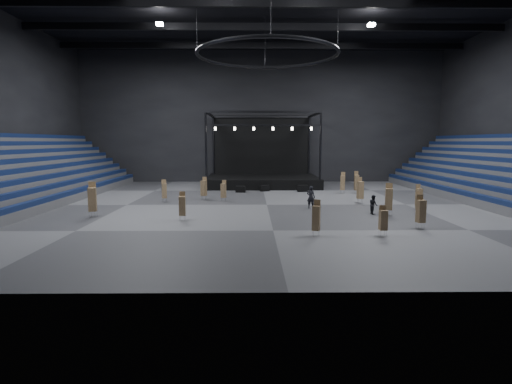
{
  "coord_description": "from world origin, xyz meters",
  "views": [
    {
      "loc": [
        -1.38,
        -35.29,
        5.59
      ],
      "look_at": [
        -0.99,
        -2.0,
        1.4
      ],
      "focal_mm": 28.0,
      "sensor_mm": 36.0,
      "label": 1
    }
  ],
  "objects_px": {
    "chair_stack_6": "(223,190)",
    "chair_stack_12": "(360,190)",
    "chair_stack_3": "(419,197)",
    "chair_stack_5": "(421,211)",
    "chair_stack_10": "(389,199)",
    "chair_stack_13": "(383,220)",
    "chair_stack_4": "(316,217)",
    "stage": "(262,174)",
    "flight_case_mid": "(265,188)",
    "chair_stack_8": "(204,188)",
    "chair_stack_11": "(164,190)",
    "chair_stack_9": "(356,182)",
    "flight_case_right": "(303,188)",
    "chair_stack_2": "(92,199)",
    "man_center": "(311,197)",
    "chair_stack_0": "(343,182)",
    "chair_stack_1": "(419,202)",
    "flight_case_left": "(241,189)",
    "chair_stack_7": "(182,205)"
  },
  "relations": [
    {
      "from": "chair_stack_1",
      "to": "chair_stack_4",
      "type": "distance_m",
      "value": 11.79
    },
    {
      "from": "chair_stack_3",
      "to": "chair_stack_10",
      "type": "relative_size",
      "value": 0.88
    },
    {
      "from": "chair_stack_5",
      "to": "chair_stack_10",
      "type": "relative_size",
      "value": 0.9
    },
    {
      "from": "chair_stack_9",
      "to": "chair_stack_11",
      "type": "bearing_deg",
      "value": -163.55
    },
    {
      "from": "chair_stack_0",
      "to": "chair_stack_11",
      "type": "distance_m",
      "value": 19.04
    },
    {
      "from": "flight_case_mid",
      "to": "chair_stack_13",
      "type": "bearing_deg",
      "value": -73.78
    },
    {
      "from": "chair_stack_5",
      "to": "chair_stack_13",
      "type": "xyz_separation_m",
      "value": [
        -3.11,
        -2.03,
        -0.18
      ]
    },
    {
      "from": "chair_stack_5",
      "to": "chair_stack_0",
      "type": "bearing_deg",
      "value": 84.3
    },
    {
      "from": "chair_stack_7",
      "to": "chair_stack_9",
      "type": "xyz_separation_m",
      "value": [
        16.37,
        14.87,
        0.15
      ]
    },
    {
      "from": "flight_case_mid",
      "to": "chair_stack_7",
      "type": "distance_m",
      "value": 18.19
    },
    {
      "from": "chair_stack_2",
      "to": "chair_stack_13",
      "type": "distance_m",
      "value": 20.65
    },
    {
      "from": "chair_stack_9",
      "to": "chair_stack_12",
      "type": "height_order",
      "value": "chair_stack_9"
    },
    {
      "from": "chair_stack_13",
      "to": "chair_stack_4",
      "type": "bearing_deg",
      "value": 177.43
    },
    {
      "from": "chair_stack_4",
      "to": "chair_stack_8",
      "type": "relative_size",
      "value": 0.98
    },
    {
      "from": "flight_case_mid",
      "to": "chair_stack_8",
      "type": "bearing_deg",
      "value": -132.65
    },
    {
      "from": "chair_stack_10",
      "to": "chair_stack_3",
      "type": "bearing_deg",
      "value": 49.61
    },
    {
      "from": "chair_stack_10",
      "to": "chair_stack_11",
      "type": "distance_m",
      "value": 19.95
    },
    {
      "from": "chair_stack_4",
      "to": "chair_stack_12",
      "type": "relative_size",
      "value": 0.92
    },
    {
      "from": "flight_case_right",
      "to": "chair_stack_2",
      "type": "relative_size",
      "value": 0.42
    },
    {
      "from": "chair_stack_4",
      "to": "chair_stack_11",
      "type": "relative_size",
      "value": 1.04
    },
    {
      "from": "chair_stack_10",
      "to": "chair_stack_12",
      "type": "bearing_deg",
      "value": 110.2
    },
    {
      "from": "chair_stack_1",
      "to": "chair_stack_2",
      "type": "height_order",
      "value": "chair_stack_2"
    },
    {
      "from": "flight_case_left",
      "to": "chair_stack_8",
      "type": "bearing_deg",
      "value": -121.28
    },
    {
      "from": "chair_stack_5",
      "to": "flight_case_mid",
      "type": "bearing_deg",
      "value": 106.47
    },
    {
      "from": "chair_stack_7",
      "to": "chair_stack_11",
      "type": "distance_m",
      "value": 9.5
    },
    {
      "from": "chair_stack_0",
      "to": "chair_stack_10",
      "type": "height_order",
      "value": "chair_stack_10"
    },
    {
      "from": "chair_stack_6",
      "to": "chair_stack_13",
      "type": "relative_size",
      "value": 1.09
    },
    {
      "from": "flight_case_left",
      "to": "chair_stack_6",
      "type": "bearing_deg",
      "value": -102.25
    },
    {
      "from": "chair_stack_9",
      "to": "chair_stack_10",
      "type": "distance_m",
      "value": 13.09
    },
    {
      "from": "chair_stack_13",
      "to": "chair_stack_6",
      "type": "bearing_deg",
      "value": 123.97
    },
    {
      "from": "chair_stack_3",
      "to": "chair_stack_5",
      "type": "relative_size",
      "value": 0.98
    },
    {
      "from": "stage",
      "to": "flight_case_mid",
      "type": "distance_m",
      "value": 6.49
    },
    {
      "from": "chair_stack_9",
      "to": "chair_stack_6",
      "type": "bearing_deg",
      "value": -158.96
    },
    {
      "from": "chair_stack_12",
      "to": "chair_stack_13",
      "type": "xyz_separation_m",
      "value": [
        -2.11,
        -12.86,
        -0.26
      ]
    },
    {
      "from": "chair_stack_2",
      "to": "chair_stack_11",
      "type": "height_order",
      "value": "chair_stack_2"
    },
    {
      "from": "chair_stack_2",
      "to": "chair_stack_11",
      "type": "bearing_deg",
      "value": 51.29
    },
    {
      "from": "flight_case_left",
      "to": "chair_stack_12",
      "type": "distance_m",
      "value": 13.74
    },
    {
      "from": "chair_stack_4",
      "to": "chair_stack_11",
      "type": "bearing_deg",
      "value": 155.18
    },
    {
      "from": "chair_stack_1",
      "to": "chair_stack_7",
      "type": "height_order",
      "value": "chair_stack_7"
    },
    {
      "from": "man_center",
      "to": "chair_stack_8",
      "type": "bearing_deg",
      "value": -4.08
    },
    {
      "from": "chair_stack_0",
      "to": "chair_stack_13",
      "type": "distance_m",
      "value": 19.81
    },
    {
      "from": "chair_stack_12",
      "to": "man_center",
      "type": "height_order",
      "value": "chair_stack_12"
    },
    {
      "from": "chair_stack_6",
      "to": "chair_stack_12",
      "type": "bearing_deg",
      "value": 17.68
    },
    {
      "from": "flight_case_left",
      "to": "flight_case_right",
      "type": "distance_m",
      "value": 7.01
    },
    {
      "from": "chair_stack_12",
      "to": "chair_stack_13",
      "type": "bearing_deg",
      "value": -110.63
    },
    {
      "from": "chair_stack_8",
      "to": "chair_stack_4",
      "type": "bearing_deg",
      "value": -36.56
    },
    {
      "from": "chair_stack_0",
      "to": "chair_stack_2",
      "type": "xyz_separation_m",
      "value": [
        -21.77,
        -13.53,
        0.17
      ]
    },
    {
      "from": "man_center",
      "to": "flight_case_mid",
      "type": "bearing_deg",
      "value": -49.34
    },
    {
      "from": "stage",
      "to": "chair_stack_0",
      "type": "bearing_deg",
      "value": -44.89
    },
    {
      "from": "chair_stack_2",
      "to": "chair_stack_8",
      "type": "height_order",
      "value": "chair_stack_2"
    }
  ]
}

